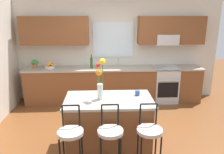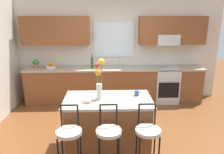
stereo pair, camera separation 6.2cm
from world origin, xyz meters
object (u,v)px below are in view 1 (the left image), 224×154
at_px(flower_vase, 100,79).
at_px(bottle_olive_oil, 91,62).
at_px(fruit_bowl_oranges, 50,66).
at_px(bar_stool_near, 71,135).
at_px(mug_ceramic, 137,93).
at_px(bar_stool_far, 149,133).
at_px(kitchen_island, 109,124).
at_px(bar_stool_middle, 110,134).
at_px(oven_range, 165,84).
at_px(potted_plant_small, 35,63).

distance_m(flower_vase, bottle_olive_oil, 2.19).
distance_m(flower_vase, fruit_bowl_oranges, 2.54).
bearing_deg(bar_stool_near, mug_ceramic, 36.09).
height_order(bar_stool_near, bar_stool_far, same).
height_order(kitchen_island, bar_stool_far, bar_stool_far).
distance_m(bar_stool_far, mug_ceramic, 0.83).
xyz_separation_m(kitchen_island, fruit_bowl_oranges, (-1.42, 2.15, 0.51)).
height_order(bar_stool_middle, bottle_olive_oil, bottle_olive_oil).
height_order(kitchen_island, mug_ceramic, mug_ceramic).
relative_size(oven_range, bottle_olive_oil, 2.69).
xyz_separation_m(kitchen_island, bar_stool_far, (0.55, -0.63, 0.17)).
distance_m(oven_range, flower_vase, 2.85).
xyz_separation_m(oven_range, flower_vase, (-1.69, -2.14, 0.81)).
bearing_deg(bar_stool_far, oven_range, 69.95).
height_order(bar_stool_far, flower_vase, flower_vase).
relative_size(bar_stool_near, bar_stool_far, 1.00).
relative_size(flower_vase, potted_plant_small, 2.96).
height_order(oven_range, fruit_bowl_oranges, fruit_bowl_oranges).
height_order(fruit_bowl_oranges, bottle_olive_oil, bottle_olive_oil).
bearing_deg(flower_vase, kitchen_island, 7.24).
bearing_deg(bar_stool_middle, oven_range, 60.54).
distance_m(bar_stool_near, bar_stool_far, 1.10).
bearing_deg(bar_stool_near, flower_vase, 55.87).
relative_size(oven_range, fruit_bowl_oranges, 3.83).
height_order(flower_vase, fruit_bowl_oranges, flower_vase).
xyz_separation_m(fruit_bowl_oranges, bottle_olive_oil, (1.05, -0.00, 0.08)).
bearing_deg(fruit_bowl_oranges, kitchen_island, -56.62).
relative_size(flower_vase, mug_ceramic, 7.44).
distance_m(kitchen_island, flower_vase, 0.81).
bearing_deg(bar_stool_near, fruit_bowl_oranges, 107.35).
relative_size(bar_stool_far, bottle_olive_oil, 3.05).
bearing_deg(fruit_bowl_oranges, bottle_olive_oil, -0.13).
relative_size(kitchen_island, flower_vase, 2.14).
height_order(flower_vase, mug_ceramic, flower_vase).
distance_m(mug_ceramic, bottle_olive_oil, 2.19).
height_order(oven_range, bar_stool_middle, bar_stool_middle).
xyz_separation_m(flower_vase, bottle_olive_oil, (-0.23, 2.17, -0.21)).
distance_m(bar_stool_near, mug_ceramic, 1.33).
bearing_deg(oven_range, potted_plant_small, 179.61).
distance_m(flower_vase, potted_plant_small, 2.73).
relative_size(oven_range, bar_stool_far, 0.88).
bearing_deg(oven_range, bottle_olive_oil, 179.27).
relative_size(bar_stool_middle, potted_plant_small, 4.60).
relative_size(bar_stool_middle, mug_ceramic, 11.58).
xyz_separation_m(mug_ceramic, bottle_olive_oil, (-0.86, 2.02, 0.09)).
bearing_deg(bottle_olive_oil, fruit_bowl_oranges, 179.87).
distance_m(oven_range, bar_stool_far, 2.93).
height_order(oven_range, bottle_olive_oil, bottle_olive_oil).
bearing_deg(bar_stool_far, bottle_olive_oil, 108.31).
bearing_deg(oven_range, kitchen_island, -126.18).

